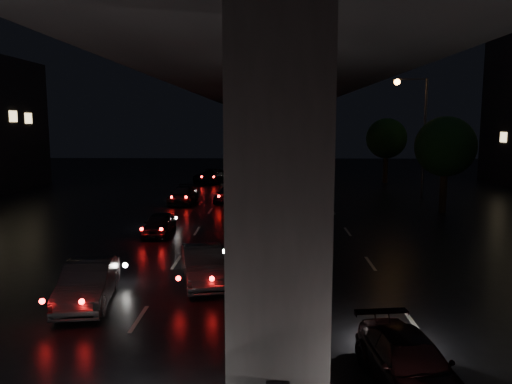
{
  "coord_description": "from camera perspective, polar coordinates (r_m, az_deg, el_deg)",
  "views": [
    {
      "loc": [
        -0.18,
        -19.92,
        5.75
      ],
      "look_at": [
        -0.83,
        5.04,
        2.25
      ],
      "focal_mm": 35.0,
      "sensor_mm": 36.0,
      "label": 1
    }
  ],
  "objects": [
    {
      "name": "ground",
      "position": [
        20.74,
        1.94,
        -8.12
      ],
      "size": [
        120.0,
        120.0,
        0.0
      ],
      "primitive_type": "plane",
      "color": "black",
      "rests_on": "ground"
    },
    {
      "name": "viaduct",
      "position": [
        25.06,
        1.95,
        13.92
      ],
      "size": [
        12.0,
        80.0,
        10.5
      ],
      "color": "#343336",
      "rests_on": "ground"
    },
    {
      "name": "median_barrier",
      "position": [
        25.49,
        1.86,
        -4.08
      ],
      "size": [
        0.45,
        70.0,
        0.85
      ],
      "primitive_type": "cube",
      "color": "#343336",
      "rests_on": "ground"
    },
    {
      "name": "tree_c",
      "position": [
        33.86,
        20.84,
        4.84
      ],
      "size": [
        3.8,
        3.8,
        6.12
      ],
      "color": "black",
      "rests_on": "ground"
    },
    {
      "name": "tree_d",
      "position": [
        49.24,
        14.68,
        5.92
      ],
      "size": [
        3.8,
        3.8,
        6.12
      ],
      "color": "black",
      "rests_on": "ground"
    },
    {
      "name": "streetlight_far",
      "position": [
        39.53,
        18.02,
        7.46
      ],
      "size": [
        2.52,
        0.44,
        9.0
      ],
      "color": "#2D2D33",
      "rests_on": "ground"
    },
    {
      "name": "car_3",
      "position": [
        11.85,
        17.19,
        -18.32
      ],
      "size": [
        2.07,
        4.07,
        1.13
      ],
      "primitive_type": "imported",
      "rotation": [
        0.0,
        0.0,
        0.13
      ],
      "color": "black",
      "rests_on": "ground"
    },
    {
      "name": "car_4",
      "position": [
        17.0,
        -18.65,
        -9.83
      ],
      "size": [
        2.0,
        4.23,
        1.34
      ],
      "primitive_type": "imported",
      "rotation": [
        0.0,
        0.0,
        0.15
      ],
      "color": "black",
      "rests_on": "ground"
    },
    {
      "name": "car_5",
      "position": [
        18.22,
        -6.07,
        -8.32
      ],
      "size": [
        2.23,
        4.15,
        1.3
      ],
      "primitive_type": "imported",
      "rotation": [
        0.0,
        0.0,
        0.23
      ],
      "color": "black",
      "rests_on": "ground"
    },
    {
      "name": "car_6",
      "position": [
        26.07,
        -11.01,
        -3.63
      ],
      "size": [
        1.34,
        3.33,
        1.13
      ],
      "primitive_type": "imported",
      "rotation": [
        0.0,
        0.0,
        0.0
      ],
      "color": "black",
      "rests_on": "ground"
    },
    {
      "name": "car_7",
      "position": [
        35.94,
        -8.3,
        -0.34
      ],
      "size": [
        1.84,
        4.18,
        1.2
      ],
      "primitive_type": "imported",
      "rotation": [
        0.0,
        0.0,
        -0.04
      ],
      "color": "black",
      "rests_on": "ground"
    },
    {
      "name": "car_8",
      "position": [
        35.94,
        -3.18,
        -0.25
      ],
      "size": [
        2.16,
        3.79,
        1.22
      ],
      "primitive_type": "imported",
      "rotation": [
        0.0,
        0.0,
        -0.21
      ],
      "color": "black",
      "rests_on": "ground"
    },
    {
      "name": "car_9",
      "position": [
        37.6,
        -3.03,
        0.03
      ],
      "size": [
        1.87,
        3.54,
        1.11
      ],
      "primitive_type": "imported",
      "rotation": [
        0.0,
        0.0,
        0.22
      ],
      "color": "#58514C",
      "rests_on": "ground"
    },
    {
      "name": "car_10",
      "position": [
        48.2,
        -2.0,
        1.84
      ],
      "size": [
        2.81,
        4.61,
        1.19
      ],
      "primitive_type": "imported",
      "rotation": [
        0.0,
        0.0,
        -0.2
      ],
      "color": "black",
      "rests_on": "ground"
    },
    {
      "name": "car_11",
      "position": [
        47.83,
        -5.25,
        1.85
      ],
      "size": [
        3.23,
        5.18,
        1.34
      ],
      "primitive_type": "imported",
      "rotation": [
        0.0,
        0.0,
        -0.22
      ],
      "color": "black",
      "rests_on": "ground"
    },
    {
      "name": "car_12",
      "position": [
        46.53,
        5.15,
        1.6
      ],
      "size": [
        1.61,
        3.58,
        1.19
      ],
      "primitive_type": "imported",
      "rotation": [
        0.0,
        0.0,
        -0.06
      ],
      "color": "slate",
      "rests_on": "ground"
    }
  ]
}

